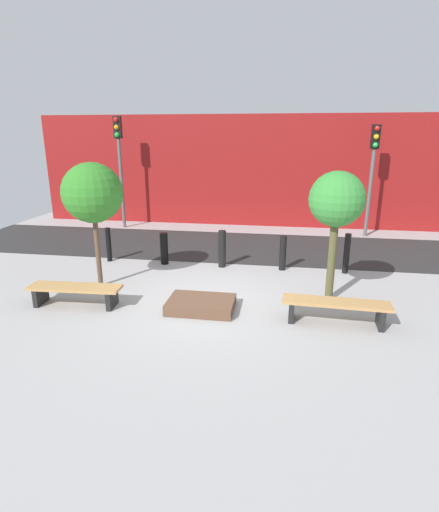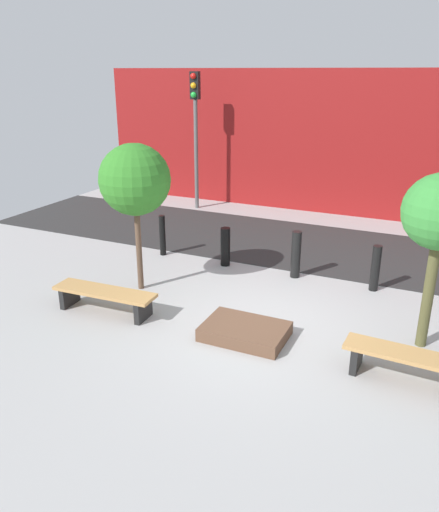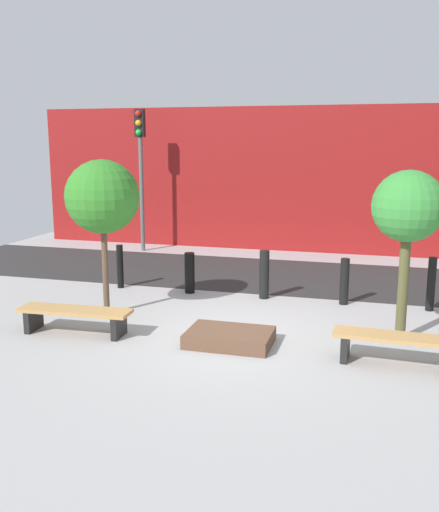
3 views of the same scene
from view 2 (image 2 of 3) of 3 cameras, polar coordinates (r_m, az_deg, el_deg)
The scene contains 12 objects.
ground_plane at distance 8.55m, azimuth 3.71°, elevation -8.30°, with size 18.00×18.00×0.00m, color #A0A0A0.
road_strip at distance 12.57m, azimuth 11.29°, elevation 1.01°, with size 18.00×3.63×0.01m, color #2B2B2B.
building_facade at distance 15.37m, azimuth 15.02°, elevation 12.24°, with size 16.20×0.50×4.17m, color maroon.
bench_left at distance 9.19m, azimuth -12.98°, elevation -4.46°, with size 1.94×0.57×0.43m.
bench_right at distance 7.52m, azimuth 21.66°, elevation -11.28°, with size 2.01×0.54×0.45m.
planter_bed at distance 8.24m, azimuth 2.93°, elevation -8.60°, with size 1.35×0.93×0.22m, color brown.
tree_behind_left_bench at distance 9.49m, azimuth -9.66°, elevation 8.53°, with size 1.34×1.34×2.87m.
bollard_far_left at distance 11.75m, azimuth -6.53°, elevation 2.36°, with size 0.14×0.14×0.96m, color black.
bollard_left at distance 11.05m, azimuth 0.67°, elevation 1.07°, with size 0.21×0.21×0.87m, color black.
bollard_center at distance 10.51m, azimuth 8.73°, elevation 0.17°, with size 0.20×0.20×1.00m, color black.
bollard_right at distance 10.24m, azimuth 17.39°, elevation -1.34°, with size 0.18×0.18×0.93m, color black.
traffic_light_west at distance 15.47m, azimuth -2.78°, elevation 15.59°, with size 0.28×0.27×4.08m.
Camera 2 is at (2.63, -7.02, 4.11)m, focal length 35.00 mm.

